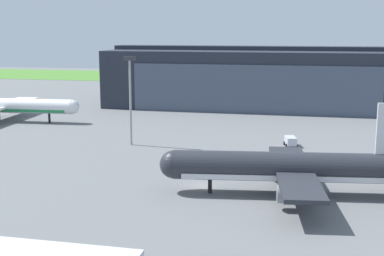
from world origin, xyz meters
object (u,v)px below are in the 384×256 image
Objects in this scene: airliner_near_right at (288,168)px; apron_light_mast at (130,93)px; airliner_far_left at (0,106)px; maintenance_hangar at (259,78)px; stair_truck at (291,141)px.

airliner_near_right is 2.02× the size of apron_light_mast.
airliner_far_left is at bearing 155.31° from apron_light_mast.
maintenance_hangar is 2.17× the size of airliner_far_left.
stair_truck is 32.81m from apron_light_mast.
stair_truck is at bearing 91.44° from airliner_near_right.
maintenance_hangar reaches higher than apron_light_mast.
airliner_near_right is at bearing -31.63° from airliner_far_left.
apron_light_mast is at bearing -24.69° from airliner_far_left.
airliner_far_left is 2.33× the size of apron_light_mast.
stair_truck is at bearing -10.28° from airliner_far_left.
maintenance_hangar is 73.36m from airliner_far_left.
maintenance_hangar is at bearing 98.20° from airliner_near_right.
airliner_far_left is 45.40m from apron_light_mast.
airliner_far_left is 1.15× the size of airliner_near_right.
airliner_near_right reaches higher than stair_truck.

